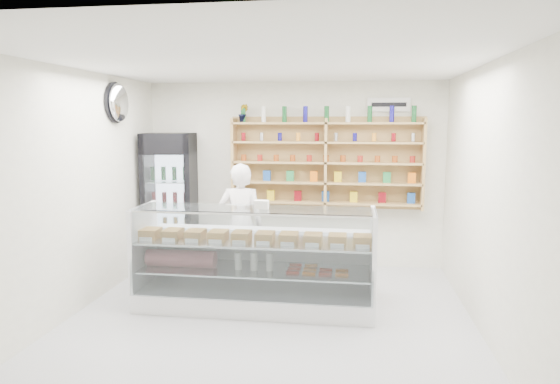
# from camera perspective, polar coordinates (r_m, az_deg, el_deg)

# --- Properties ---
(room) EXTENTS (5.00, 5.00, 5.00)m
(room) POSITION_cam_1_polar(r_m,az_deg,el_deg) (5.22, -1.59, -0.77)
(room) COLOR #BABBC0
(room) RESTS_ON ground
(display_counter) EXTENTS (2.79, 0.83, 1.21)m
(display_counter) POSITION_cam_1_polar(r_m,az_deg,el_deg) (6.01, -2.87, -10.01)
(display_counter) COLOR white
(display_counter) RESTS_ON floor
(shop_worker) EXTENTS (0.62, 0.43, 1.66)m
(shop_worker) POSITION_cam_1_polar(r_m,az_deg,el_deg) (6.74, -4.50, -3.74)
(shop_worker) COLOR silver
(shop_worker) RESTS_ON floor
(drinks_cooler) EXTENTS (0.82, 0.80, 2.03)m
(drinks_cooler) POSITION_cam_1_polar(r_m,az_deg,el_deg) (7.79, -12.41, -0.89)
(drinks_cooler) COLOR black
(drinks_cooler) RESTS_ON floor
(wall_shelving) EXTENTS (2.84, 0.28, 1.33)m
(wall_shelving) POSITION_cam_1_polar(r_m,az_deg,el_deg) (7.45, 5.28, 3.32)
(wall_shelving) COLOR #A37F4D
(wall_shelving) RESTS_ON back_wall
(potted_plant) EXTENTS (0.16, 0.13, 0.27)m
(potted_plant) POSITION_cam_1_polar(r_m,az_deg,el_deg) (7.60, -4.22, 8.97)
(potted_plant) COLOR #1E6626
(potted_plant) RESTS_ON wall_shelving
(security_mirror) EXTENTS (0.15, 0.50, 0.50)m
(security_mirror) POSITION_cam_1_polar(r_m,az_deg,el_deg) (6.99, -17.93, 9.69)
(security_mirror) COLOR silver
(security_mirror) RESTS_ON left_wall
(wall_sign) EXTENTS (0.62, 0.03, 0.20)m
(wall_sign) POSITION_cam_1_polar(r_m,az_deg,el_deg) (7.57, 12.33, 9.73)
(wall_sign) COLOR white
(wall_sign) RESTS_ON back_wall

